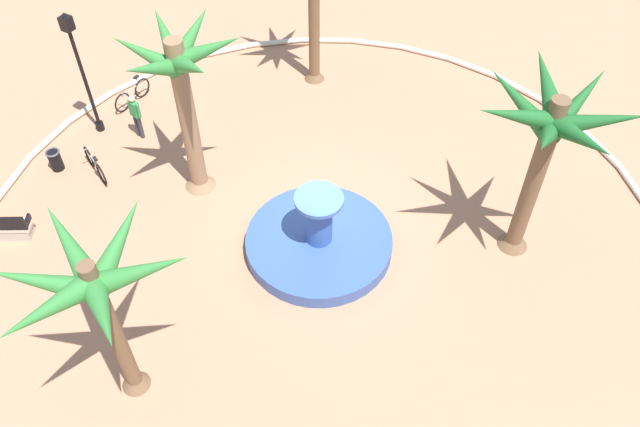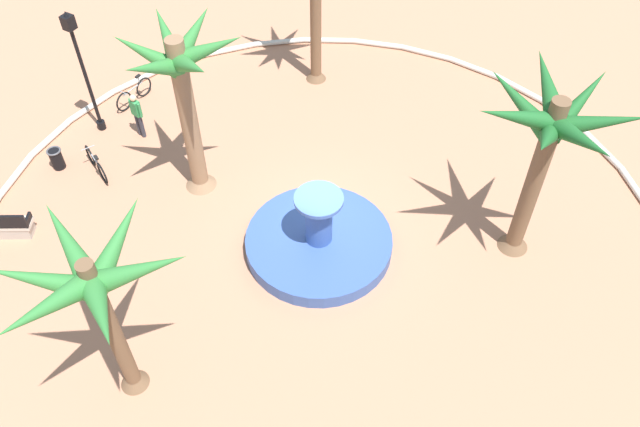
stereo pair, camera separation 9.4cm
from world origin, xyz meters
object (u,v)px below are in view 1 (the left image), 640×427
(palm_tree_by_curb, at_px, (548,136))
(bicycle_by_lamppost, at_px, (95,165))
(palm_tree_mid_plaza, at_px, (94,291))
(bicycle_red_frame, at_px, (132,94))
(person_cyclist_helmet, at_px, (136,114))
(trash_bin, at_px, (55,160))
(palm_tree_far_side, at_px, (182,83))
(lamppost, at_px, (80,65))
(fountain, at_px, (319,241))
(bench_west, at_px, (4,228))

(palm_tree_by_curb, xyz_separation_m, bicycle_by_lamppost, (3.67, -12.47, -3.76))
(palm_tree_mid_plaza, height_order, bicycle_red_frame, palm_tree_mid_plaza)
(palm_tree_mid_plaza, distance_m, person_cyclist_helmet, 9.77)
(palm_tree_by_curb, xyz_separation_m, trash_bin, (4.11, -13.75, -3.76))
(palm_tree_far_side, xyz_separation_m, bicycle_by_lamppost, (1.24, -3.16, -3.52))
(bicycle_red_frame, bearing_deg, palm_tree_by_curb, 91.16)
(lamppost, xyz_separation_m, trash_bin, (2.14, 0.15, -2.22))
(fountain, xyz_separation_m, trash_bin, (1.26, -8.96, 0.08))
(lamppost, distance_m, person_cyclist_helmet, 2.24)
(palm_tree_far_side, distance_m, lamppost, 4.80)
(lamppost, xyz_separation_m, bicycle_by_lamppost, (1.70, 1.44, -2.22))
(palm_tree_mid_plaza, height_order, bicycle_by_lamppost, palm_tree_mid_plaza)
(bench_west, bearing_deg, trash_bin, -164.22)
(palm_tree_by_curb, relative_size, bench_west, 3.37)
(trash_bin, relative_size, person_cyclist_helmet, 0.43)
(trash_bin, bearing_deg, lamppost, -175.90)
(lamppost, distance_m, trash_bin, 3.09)
(palm_tree_by_curb, bearing_deg, fountain, -59.25)
(palm_tree_mid_plaza, bearing_deg, trash_bin, -123.18)
(palm_tree_mid_plaza, xyz_separation_m, person_cyclist_helmet, (-7.23, -5.87, -2.95))
(palm_tree_by_curb, height_order, trash_bin, palm_tree_by_curb)
(bench_west, bearing_deg, person_cyclist_helmet, 174.86)
(trash_bin, height_order, bicycle_red_frame, bicycle_red_frame)
(lamppost, relative_size, trash_bin, 6.10)
(palm_tree_by_curb, distance_m, bench_west, 15.18)
(bicycle_by_lamppost, bearing_deg, person_cyclist_helmet, 179.78)
(bicycle_red_frame, bearing_deg, lamppost, -2.05)
(palm_tree_mid_plaza, xyz_separation_m, palm_tree_far_side, (-6.36, -2.72, 0.01))
(trash_bin, distance_m, person_cyclist_helmet, 2.91)
(lamppost, distance_m, bicycle_red_frame, 2.79)
(fountain, xyz_separation_m, bicycle_red_frame, (-2.57, -9.05, 0.08))
(bicycle_by_lamppost, bearing_deg, palm_tree_far_side, 111.41)
(palm_tree_mid_plaza, bearing_deg, bench_west, -106.10)
(palm_tree_far_side, distance_m, bench_west, 6.81)
(bench_west, bearing_deg, bicycle_by_lamppost, 171.73)
(lamppost, height_order, person_cyclist_helmet, lamppost)
(palm_tree_mid_plaza, xyz_separation_m, bench_west, (-1.84, -6.36, -3.55))
(bench_west, height_order, bicycle_by_lamppost, bench_west)
(bench_west, distance_m, bicycle_red_frame, 6.74)
(palm_tree_by_curb, relative_size, trash_bin, 7.55)
(palm_tree_by_curb, distance_m, palm_tree_mid_plaza, 10.99)
(fountain, height_order, palm_tree_mid_plaza, palm_tree_mid_plaza)
(palm_tree_far_side, height_order, bicycle_red_frame, palm_tree_far_side)
(palm_tree_mid_plaza, relative_size, bicycle_by_lamppost, 3.14)
(palm_tree_by_curb, relative_size, person_cyclist_helmet, 3.28)
(fountain, relative_size, palm_tree_mid_plaza, 0.84)
(palm_tree_by_curb, distance_m, trash_bin, 14.84)
(palm_tree_by_curb, relative_size, palm_tree_far_side, 1.00)
(trash_bin, bearing_deg, bench_west, 15.78)
(palm_tree_far_side, bearing_deg, palm_tree_by_curb, 104.66)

